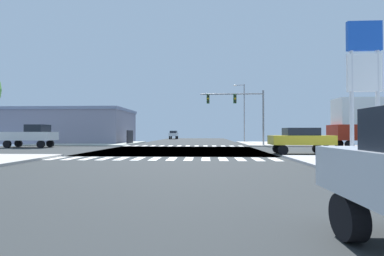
% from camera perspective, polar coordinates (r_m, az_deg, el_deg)
% --- Properties ---
extents(ground, '(90.00, 90.00, 0.05)m').
position_cam_1_polar(ground, '(22.91, -2.72, -4.90)').
color(ground, '#2E3132').
extents(sidewalk_corner_ne, '(12.00, 12.00, 0.14)m').
position_cam_1_polar(sidewalk_corner_ne, '(36.42, 20.09, -3.21)').
color(sidewalk_corner_ne, '#B2ADA3').
rests_on(sidewalk_corner_ne, ground).
extents(sidewalk_corner_nw, '(12.00, 12.00, 0.14)m').
position_cam_1_polar(sidewalk_corner_nw, '(37.96, -20.83, -3.11)').
color(sidewalk_corner_nw, '#ADB1A3').
rests_on(sidewalk_corner_nw, ground).
extents(crosswalk_near, '(13.50, 2.00, 0.01)m').
position_cam_1_polar(crosswalk_near, '(15.72, -6.21, -6.63)').
color(crosswalk_near, silver).
rests_on(crosswalk_near, ground).
extents(crosswalk_far, '(13.50, 2.00, 0.01)m').
position_cam_1_polar(crosswalk_far, '(30.19, -1.86, -3.88)').
color(crosswalk_far, silver).
rests_on(crosswalk_far, ground).
extents(traffic_signal_mast, '(7.12, 0.55, 6.28)m').
position_cam_1_polar(traffic_signal_mast, '(30.20, 9.96, 4.98)').
color(traffic_signal_mast, gray).
rests_on(traffic_signal_mast, ground).
extents(gas_station_sign, '(1.60, 0.20, 6.85)m').
position_cam_1_polar(gas_station_sign, '(15.23, 33.22, 10.93)').
color(gas_station_sign, silver).
rests_on(gas_station_sign, ground).
extents(street_lamp, '(1.78, 0.32, 8.92)m').
position_cam_1_polar(street_lamp, '(41.27, 10.92, 4.25)').
color(street_lamp, gray).
rests_on(street_lamp, ground).
extents(bank_building, '(17.38, 9.71, 4.90)m').
position_cam_1_polar(bank_building, '(41.96, -24.12, 0.39)').
color(bank_building, gray).
rests_on(bank_building, ground).
extents(box_truck_farside_1, '(7.20, 2.40, 4.85)m').
position_cam_1_polar(box_truck_farside_1, '(30.60, 33.67, 1.11)').
color(box_truck_farside_1, black).
rests_on(box_truck_farside_1, ground).
extents(sedan_crossing_1, '(4.30, 1.80, 1.88)m').
position_cam_1_polar(sedan_crossing_1, '(20.44, 22.43, -2.11)').
color(sedan_crossing_1, black).
rests_on(sedan_crossing_1, ground).
extents(pickup_queued_2, '(5.10, 2.00, 2.35)m').
position_cam_1_polar(pickup_queued_2, '(31.75, -31.45, -1.28)').
color(pickup_queued_2, black).
rests_on(pickup_queued_2, ground).
extents(sedan_trailing_3, '(1.80, 4.30, 1.88)m').
position_cam_1_polar(sedan_trailing_3, '(60.87, -3.99, -1.33)').
color(sedan_trailing_3, black).
rests_on(sedan_trailing_3, ground).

